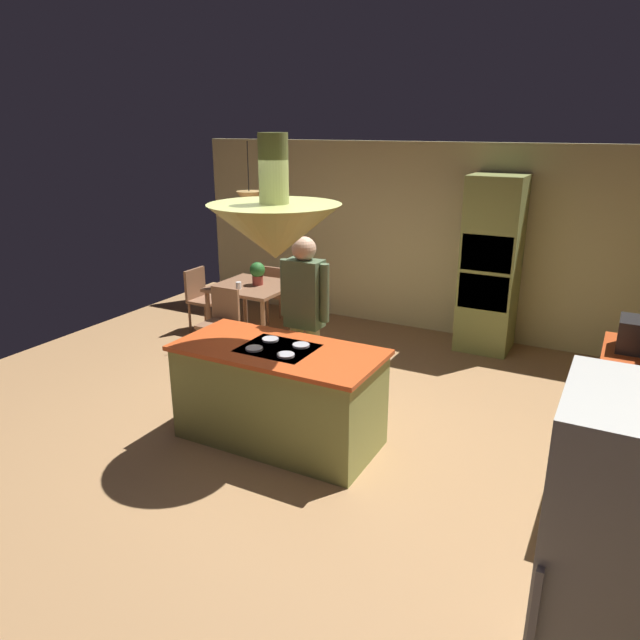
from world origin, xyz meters
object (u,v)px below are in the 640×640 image
at_px(kitchen_island, 279,394).
at_px(chair_facing_island, 221,318).
at_px(refrigerator, 629,592).
at_px(potted_plant_on_table, 257,272).
at_px(oven_tower, 491,265).
at_px(chair_at_corner, 201,295).
at_px(person_at_island, 305,312).
at_px(dining_table, 253,293).
at_px(cup_on_table, 239,285).
at_px(chair_by_back_wall, 281,291).

bearing_deg(kitchen_island, chair_facing_island, 140.43).
distance_m(refrigerator, potted_plant_on_table, 5.89).
xyz_separation_m(oven_tower, potted_plant_on_table, (-2.75, -1.09, -0.17)).
bearing_deg(chair_facing_island, chair_at_corner, 141.16).
height_order(person_at_island, chair_facing_island, person_at_island).
height_order(dining_table, cup_on_table, cup_on_table).
bearing_deg(dining_table, potted_plant_on_table, 47.81).
bearing_deg(cup_on_table, refrigerator, -38.06).
bearing_deg(chair_facing_island, person_at_island, -23.75).
height_order(chair_facing_island, cup_on_table, chair_facing_island).
distance_m(chair_at_corner, cup_on_table, 0.90).
distance_m(oven_tower, chair_at_corner, 3.88).
relative_size(kitchen_island, cup_on_table, 20.48).
relative_size(chair_by_back_wall, potted_plant_on_table, 2.90).
height_order(oven_tower, dining_table, oven_tower).
xyz_separation_m(chair_by_back_wall, chair_at_corner, (-0.86, -0.70, 0.00)).
bearing_deg(potted_plant_on_table, oven_tower, 21.61).
distance_m(kitchen_island, refrigerator, 3.30).
height_order(chair_facing_island, chair_by_back_wall, same).
bearing_deg(chair_by_back_wall, dining_table, 90.00).
relative_size(oven_tower, chair_by_back_wall, 2.52).
height_order(chair_facing_island, chair_at_corner, same).
bearing_deg(person_at_island, potted_plant_on_table, 136.55).
relative_size(dining_table, potted_plant_on_table, 3.23).
height_order(chair_by_back_wall, chair_at_corner, same).
distance_m(refrigerator, chair_by_back_wall, 6.37).
xyz_separation_m(dining_table, person_at_island, (1.57, -1.38, 0.36)).
height_order(oven_tower, potted_plant_on_table, oven_tower).
bearing_deg(potted_plant_on_table, refrigerator, -40.89).
height_order(oven_tower, chair_facing_island, oven_tower).
distance_m(refrigerator, chair_at_corner, 6.58).
bearing_deg(chair_by_back_wall, refrigerator, 135.03).
bearing_deg(oven_tower, chair_at_corner, -162.67).
relative_size(oven_tower, refrigerator, 1.24).
distance_m(dining_table, person_at_island, 2.12).
relative_size(oven_tower, cup_on_table, 24.39).
xyz_separation_m(kitchen_island, dining_table, (-1.70, 2.10, 0.20)).
bearing_deg(kitchen_island, chair_by_back_wall, 121.31).
bearing_deg(cup_on_table, dining_table, 77.89).
relative_size(dining_table, chair_by_back_wall, 1.11).
xyz_separation_m(person_at_island, cup_on_table, (-1.62, 1.15, -0.21)).
xyz_separation_m(chair_at_corner, cup_on_table, (0.81, -0.24, 0.30)).
xyz_separation_m(refrigerator, chair_by_back_wall, (-4.50, 4.50, -0.38)).
height_order(chair_by_back_wall, potted_plant_on_table, potted_plant_on_table).
relative_size(kitchen_island, dining_table, 1.90).
height_order(chair_at_corner, potted_plant_on_table, potted_plant_on_table).
bearing_deg(oven_tower, kitchen_island, -108.73).
bearing_deg(chair_facing_island, oven_tower, 33.29).
relative_size(oven_tower, potted_plant_on_table, 7.32).
relative_size(refrigerator, cup_on_table, 19.71).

